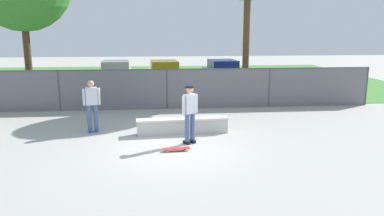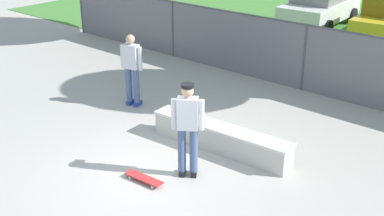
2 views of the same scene
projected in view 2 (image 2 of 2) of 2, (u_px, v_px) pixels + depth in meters
ground_plane at (152, 174)px, 9.27m from camera, size 80.00×80.00×0.00m
concrete_ledge at (220, 138)px, 10.03m from camera, size 3.18×0.69×0.54m
skateboarder at (188, 126)px, 8.81m from camera, size 0.51×0.43×1.84m
skateboard at (144, 178)px, 8.98m from camera, size 0.81×0.26×0.09m
chainlink_fence at (304, 55)px, 12.89m from camera, size 18.92×0.07×1.82m
car_white at (320, 6)px, 19.38m from camera, size 2.22×4.30×1.66m
bystander at (132, 67)px, 11.91m from camera, size 0.58×0.35×1.82m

